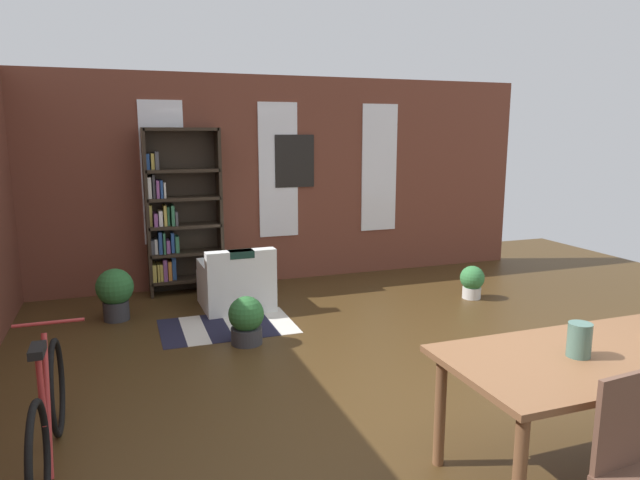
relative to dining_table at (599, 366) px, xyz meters
The scene contains 15 objects.
ground_plane 1.11m from the dining_table, 130.42° to the left, with size 11.53×11.53×0.00m, color #442F16.
back_wall_brick 5.24m from the dining_table, 96.30° to the left, with size 7.55×0.12×2.82m, color brown.
window_pane_0 5.57m from the dining_table, 112.39° to the left, with size 0.55×0.02×1.83m, color white.
window_pane_1 5.20m from the dining_table, 96.38° to the left, with size 0.55×0.02×1.83m, color white.
window_pane_2 5.25m from the dining_table, 79.33° to the left, with size 0.55×0.02×1.83m, color white.
dining_table is the anchor object (origin of this frame).
vase_on_table 0.25m from the dining_table, behind, with size 0.14×0.14×0.20m, color #4C7266.
bookshelf_tall 5.29m from the dining_table, 111.74° to the left, with size 0.95×0.32×2.12m.
armchair_white 4.28m from the dining_table, 109.18° to the left, with size 0.82×0.82×0.75m.
bicycle_second 3.36m from the dining_table, 160.00° to the left, with size 0.44×1.66×0.89m.
potted_plant_by_shelf 3.73m from the dining_table, 66.60° to the left, with size 0.30×0.30×0.42m.
potted_plant_corner 4.89m from the dining_table, 124.48° to the left, with size 0.41×0.41×0.58m.
potted_plant_window 3.24m from the dining_table, 118.71° to the left, with size 0.35×0.35×0.48m.
striped_rug 3.82m from the dining_table, 115.79° to the left, with size 1.42×0.94×0.01m.
framed_picture 5.19m from the dining_table, 93.79° to the left, with size 0.56×0.03×0.72m, color black.
Camera 1 is at (-2.08, -3.10, 2.06)m, focal length 31.69 mm.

